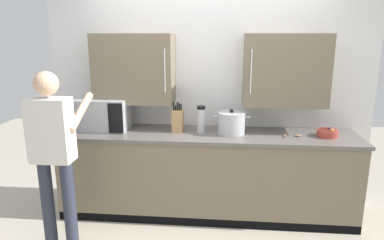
{
  "coord_description": "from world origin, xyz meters",
  "views": [
    {
      "loc": [
        0.17,
        -2.67,
        1.9
      ],
      "look_at": [
        -0.15,
        0.71,
        1.06
      ],
      "focal_mm": 32.0,
      "sensor_mm": 36.0,
      "label": 1
    }
  ],
  "objects_px": {
    "person_figure": "(53,148)",
    "microwave_oven": "(100,114)",
    "knife_block": "(178,120)",
    "thermos_flask": "(201,119)",
    "fruit_bowl": "(328,132)",
    "wooden_spoon": "(292,135)",
    "stock_pot": "(231,123)"
  },
  "relations": [
    {
      "from": "thermos_flask",
      "to": "fruit_bowl",
      "type": "bearing_deg",
      "value": -0.49
    },
    {
      "from": "knife_block",
      "to": "thermos_flask",
      "type": "bearing_deg",
      "value": -7.58
    },
    {
      "from": "microwave_oven",
      "to": "thermos_flask",
      "type": "xyz_separation_m",
      "value": [
        1.09,
        -0.02,
        -0.02
      ]
    },
    {
      "from": "wooden_spoon",
      "to": "knife_block",
      "type": "distance_m",
      "value": 1.18
    },
    {
      "from": "microwave_oven",
      "to": "fruit_bowl",
      "type": "relative_size",
      "value": 3.51
    },
    {
      "from": "wooden_spoon",
      "to": "fruit_bowl",
      "type": "bearing_deg",
      "value": 2.16
    },
    {
      "from": "microwave_oven",
      "to": "wooden_spoon",
      "type": "xyz_separation_m",
      "value": [
        2.02,
        -0.05,
        -0.16
      ]
    },
    {
      "from": "microwave_oven",
      "to": "knife_block",
      "type": "distance_m",
      "value": 0.84
    },
    {
      "from": "knife_block",
      "to": "wooden_spoon",
      "type": "bearing_deg",
      "value": -2.78
    },
    {
      "from": "microwave_oven",
      "to": "fruit_bowl",
      "type": "distance_m",
      "value": 2.37
    },
    {
      "from": "stock_pot",
      "to": "person_figure",
      "type": "bearing_deg",
      "value": -152.34
    },
    {
      "from": "thermos_flask",
      "to": "person_figure",
      "type": "relative_size",
      "value": 0.18
    },
    {
      "from": "microwave_oven",
      "to": "wooden_spoon",
      "type": "relative_size",
      "value": 3.95
    },
    {
      "from": "microwave_oven",
      "to": "thermos_flask",
      "type": "height_order",
      "value": "microwave_oven"
    },
    {
      "from": "wooden_spoon",
      "to": "thermos_flask",
      "type": "xyz_separation_m",
      "value": [
        -0.93,
        0.02,
        0.13
      ]
    },
    {
      "from": "stock_pot",
      "to": "fruit_bowl",
      "type": "relative_size",
      "value": 1.86
    },
    {
      "from": "fruit_bowl",
      "to": "microwave_oven",
      "type": "bearing_deg",
      "value": 179.2
    },
    {
      "from": "wooden_spoon",
      "to": "person_figure",
      "type": "height_order",
      "value": "person_figure"
    },
    {
      "from": "wooden_spoon",
      "to": "microwave_oven",
      "type": "bearing_deg",
      "value": 178.69
    },
    {
      "from": "knife_block",
      "to": "person_figure",
      "type": "distance_m",
      "value": 1.27
    },
    {
      "from": "thermos_flask",
      "to": "fruit_bowl",
      "type": "height_order",
      "value": "thermos_flask"
    },
    {
      "from": "wooden_spoon",
      "to": "thermos_flask",
      "type": "height_order",
      "value": "thermos_flask"
    },
    {
      "from": "fruit_bowl",
      "to": "person_figure",
      "type": "distance_m",
      "value": 2.61
    },
    {
      "from": "stock_pot",
      "to": "knife_block",
      "type": "distance_m",
      "value": 0.56
    },
    {
      "from": "wooden_spoon",
      "to": "thermos_flask",
      "type": "relative_size",
      "value": 0.64
    },
    {
      "from": "thermos_flask",
      "to": "person_figure",
      "type": "xyz_separation_m",
      "value": [
        -1.21,
        -0.79,
        -0.08
      ]
    },
    {
      "from": "microwave_oven",
      "to": "thermos_flask",
      "type": "distance_m",
      "value": 1.09
    },
    {
      "from": "wooden_spoon",
      "to": "fruit_bowl",
      "type": "xyz_separation_m",
      "value": [
        0.35,
        0.01,
        0.03
      ]
    },
    {
      "from": "person_figure",
      "to": "microwave_oven",
      "type": "bearing_deg",
      "value": 81.78
    },
    {
      "from": "person_figure",
      "to": "fruit_bowl",
      "type": "bearing_deg",
      "value": 17.38
    },
    {
      "from": "thermos_flask",
      "to": "fruit_bowl",
      "type": "xyz_separation_m",
      "value": [
        1.28,
        -0.01,
        -0.1
      ]
    },
    {
      "from": "thermos_flask",
      "to": "person_figure",
      "type": "height_order",
      "value": "person_figure"
    }
  ]
}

